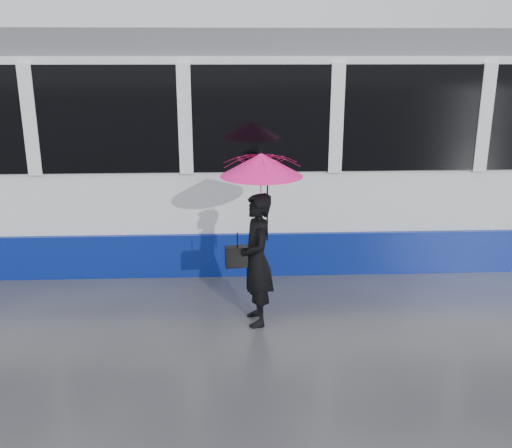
{
  "coord_description": "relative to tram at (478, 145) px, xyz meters",
  "views": [
    {
      "loc": [
        -0.48,
        -6.3,
        3.05
      ],
      "look_at": [
        -0.19,
        0.15,
        1.1
      ],
      "focal_mm": 40.0,
      "sensor_mm": 36.0,
      "label": 1
    }
  ],
  "objects": [
    {
      "name": "umbrella",
      "position": [
        -3.57,
        -2.7,
        0.06
      ],
      "size": [
        1.03,
        1.03,
        1.05
      ],
      "rotation": [
        0.0,
        0.0,
        0.14
      ],
      "color": "#DB1246",
      "rests_on": "ground"
    },
    {
      "name": "ground",
      "position": [
        -3.43,
        -2.5,
        -1.64
      ],
      "size": [
        90.0,
        90.0,
        0.0
      ],
      "primitive_type": "plane",
      "color": "#2B2B30",
      "rests_on": "ground"
    },
    {
      "name": "handbag",
      "position": [
        -3.84,
        -2.68,
        -0.82
      ],
      "size": [
        0.29,
        0.16,
        0.42
      ],
      "rotation": [
        0.0,
        0.0,
        0.14
      ],
      "color": "black",
      "rests_on": "ground"
    },
    {
      "name": "rails",
      "position": [
        -3.43,
        -0.0,
        -1.63
      ],
      "size": [
        34.0,
        1.51,
        0.02
      ],
      "color": "#3F3D38",
      "rests_on": "ground"
    },
    {
      "name": "woman",
      "position": [
        -3.62,
        -2.7,
        -0.86
      ],
      "size": [
        0.45,
        0.61,
        1.55
      ],
      "primitive_type": "imported",
      "rotation": [
        0.0,
        0.0,
        -1.43
      ],
      "color": "black",
      "rests_on": "ground"
    },
    {
      "name": "tram",
      "position": [
        0.0,
        0.0,
        0.0
      ],
      "size": [
        26.0,
        2.56,
        3.35
      ],
      "color": "white",
      "rests_on": "ground"
    }
  ]
}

